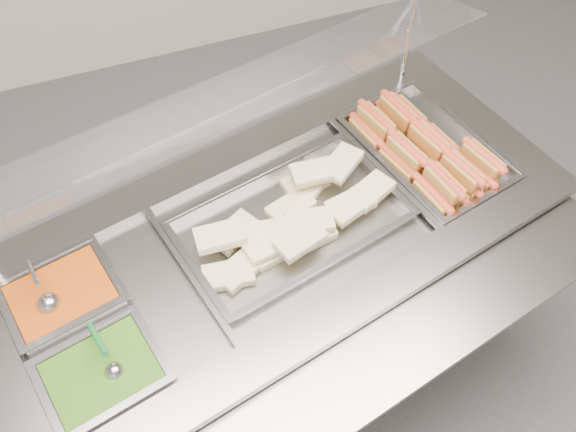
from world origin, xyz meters
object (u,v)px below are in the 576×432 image
object	(u,v)px
sneeze_guard	(231,100)
pan_hotdogs	(425,155)
ladle	(48,302)
serving_spoon	(111,366)
steam_counter	(277,300)
pan_wraps	(291,224)

from	to	relation	value
sneeze_guard	pan_hotdogs	bearing A→B (deg)	-6.08
ladle	serving_spoon	bearing A→B (deg)	-62.78
sneeze_guard	serving_spoon	world-z (taller)	sneeze_guard
ladle	serving_spoon	size ratio (longest dim) A/B	1.07
serving_spoon	sneeze_guard	bearing A→B (deg)	44.13
steam_counter	ladle	size ratio (longest dim) A/B	10.39
ladle	serving_spoon	distance (m)	0.27
pan_wraps	serving_spoon	distance (m)	0.66
sneeze_guard	pan_hotdogs	size ratio (longest dim) A/B	2.73
steam_counter	serving_spoon	distance (m)	0.74
pan_wraps	serving_spoon	size ratio (longest dim) A/B	4.15
serving_spoon	pan_hotdogs	bearing A→B (deg)	20.10
sneeze_guard	pan_wraps	xyz separation A→B (m)	(0.10, -0.19, -0.37)
sneeze_guard	pan_wraps	bearing A→B (deg)	-61.45
steam_counter	sneeze_guard	size ratio (longest dim) A/B	1.21
steam_counter	ladle	world-z (taller)	ladle
steam_counter	pan_hotdogs	distance (m)	0.71
steam_counter	pan_wraps	distance (m)	0.41
serving_spoon	ladle	bearing A→B (deg)	117.22
ladle	serving_spoon	world-z (taller)	ladle
steam_counter	serving_spoon	world-z (taller)	serving_spoon
pan_hotdogs	ladle	xyz separation A→B (m)	(-1.24, -0.16, 0.05)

